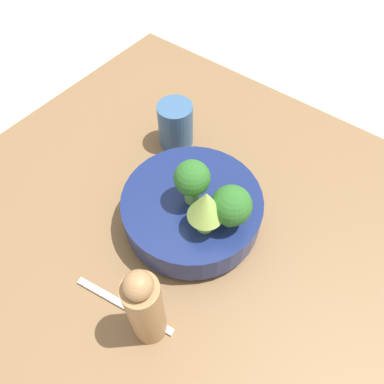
{
  "coord_description": "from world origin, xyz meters",
  "views": [
    {
      "loc": [
        0.17,
        -0.29,
        0.6
      ],
      "look_at": [
        -0.03,
        -0.02,
        0.13
      ],
      "focal_mm": 35.0,
      "sensor_mm": 36.0,
      "label": 1
    }
  ],
  "objects_px": {
    "pepper_mill": "(145,308)",
    "fork": "(124,306)",
    "bowl": "(192,209)",
    "cup": "(176,125)"
  },
  "relations": [
    {
      "from": "pepper_mill",
      "to": "fork",
      "type": "distance_m",
      "value": 0.1
    },
    {
      "from": "bowl",
      "to": "pepper_mill",
      "type": "bearing_deg",
      "value": -70.9
    },
    {
      "from": "pepper_mill",
      "to": "fork",
      "type": "bearing_deg",
      "value": -179.14
    },
    {
      "from": "pepper_mill",
      "to": "fork",
      "type": "xyz_separation_m",
      "value": [
        -0.05,
        -0.0,
        -0.08
      ]
    },
    {
      "from": "bowl",
      "to": "cup",
      "type": "xyz_separation_m",
      "value": [
        -0.14,
        0.13,
        0.01
      ]
    },
    {
      "from": "cup",
      "to": "bowl",
      "type": "bearing_deg",
      "value": -43.06
    },
    {
      "from": "pepper_mill",
      "to": "cup",
      "type": "bearing_deg",
      "value": 123.19
    },
    {
      "from": "bowl",
      "to": "cup",
      "type": "height_order",
      "value": "cup"
    },
    {
      "from": "fork",
      "to": "bowl",
      "type": "bearing_deg",
      "value": 93.19
    },
    {
      "from": "cup",
      "to": "pepper_mill",
      "type": "xyz_separation_m",
      "value": [
        0.2,
        -0.31,
        0.04
      ]
    }
  ]
}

